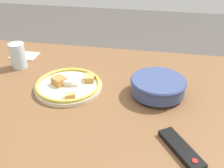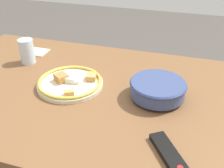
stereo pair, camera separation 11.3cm
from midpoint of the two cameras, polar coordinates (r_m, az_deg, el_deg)
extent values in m
cube|color=brown|center=(1.18, -8.97, -2.18)|extent=(1.54, 0.95, 0.04)
cylinder|color=brown|center=(1.71, 20.00, -7.44)|extent=(0.06, 0.06, 0.70)
cylinder|color=brown|center=(1.98, -23.86, -2.55)|extent=(0.06, 0.06, 0.70)
cylinder|color=#384775|center=(1.13, 6.99, -2.12)|extent=(0.10, 0.10, 0.01)
cylinder|color=#384775|center=(1.11, 7.12, -0.45)|extent=(0.23, 0.23, 0.06)
cylinder|color=#B75B23|center=(1.11, 7.10, -0.66)|extent=(0.20, 0.20, 0.05)
torus|color=navy|center=(1.10, 7.19, 0.58)|extent=(0.23, 0.23, 0.01)
cylinder|color=beige|center=(1.19, -12.13, -0.67)|extent=(0.30, 0.30, 0.02)
torus|color=gold|center=(1.18, -12.22, -0.02)|extent=(0.29, 0.29, 0.01)
cube|color=tan|center=(1.09, -12.04, -2.59)|extent=(0.05, 0.04, 0.02)
cube|color=#B2753D|center=(1.19, -14.23, 0.47)|extent=(0.07, 0.07, 0.03)
cube|color=silver|center=(1.18, -12.26, 0.21)|extent=(0.05, 0.03, 0.02)
cube|color=tan|center=(1.20, -7.63, 1.22)|extent=(0.05, 0.06, 0.03)
cube|color=silver|center=(1.18, -10.63, 0.05)|extent=(0.03, 0.04, 0.02)
cube|color=black|center=(0.88, 11.19, -13.82)|extent=(0.15, 0.19, 0.02)
cylinder|color=red|center=(0.84, 13.85, -16.10)|extent=(0.02, 0.02, 0.00)
cylinder|color=silver|center=(1.42, -21.98, 5.68)|extent=(0.08, 0.08, 0.13)
cube|color=beige|center=(1.56, -20.52, 5.77)|extent=(0.14, 0.10, 0.01)
camera|label=1|loc=(0.06, -92.86, -1.74)|focal=42.00mm
camera|label=2|loc=(0.06, 87.14, 1.74)|focal=42.00mm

